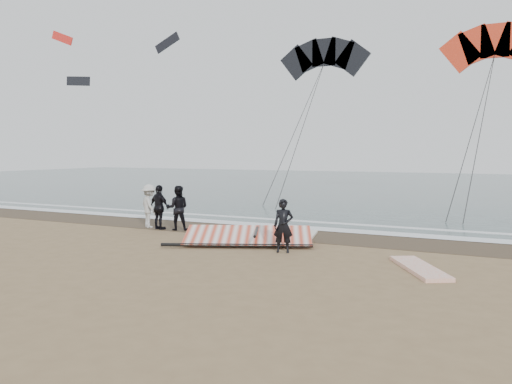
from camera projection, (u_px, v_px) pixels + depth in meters
ground at (258, 260)px, 13.59m from camera, size 120.00×120.00×0.00m
sea at (419, 185)px, 43.31m from camera, size 120.00×54.00×0.02m
wet_sand at (312, 235)px, 17.64m from camera, size 120.00×2.80×0.01m
foam_near at (324, 229)px, 18.90m from camera, size 120.00×0.90×0.01m
foam_far at (336, 223)px, 20.43m from camera, size 120.00×0.45×0.01m
man_main at (283, 226)px, 14.61m from camera, size 0.66×0.53×1.58m
board_white at (419, 268)px, 12.48m from camera, size 1.80×2.50×0.10m
board_cream at (306, 236)px, 17.28m from camera, size 0.98×2.21×0.09m
trio_cluster at (161, 207)px, 19.05m from camera, size 2.54×1.18×1.70m
sail_rig at (248, 238)px, 16.04m from camera, size 4.34×3.21×0.51m
kite_red at (495, 50)px, 29.49m from camera, size 6.89×6.02×14.67m
kite_dark at (324, 61)px, 36.52m from camera, size 7.70×6.41×15.76m
distant_kites at (102, 53)px, 52.56m from camera, size 15.86×6.12×7.12m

